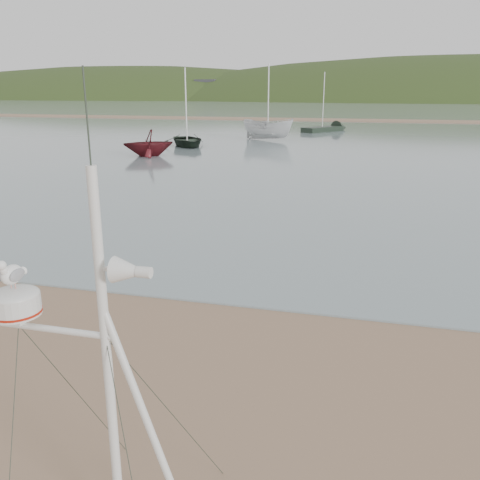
% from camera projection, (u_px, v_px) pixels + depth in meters
% --- Properties ---
extents(ground, '(560.00, 560.00, 0.00)m').
position_uv_depth(ground, '(43.00, 406.00, 7.16)').
color(ground, '#7F6149').
rests_on(ground, ground).
extents(water, '(560.00, 256.00, 0.04)m').
position_uv_depth(water, '(359.00, 107.00, 129.58)').
color(water, gray).
rests_on(water, ground).
extents(sandbar, '(560.00, 7.00, 0.07)m').
position_uv_depth(sandbar, '(345.00, 120.00, 72.06)').
color(sandbar, '#7F6149').
rests_on(sandbar, water).
extents(hill_ridge, '(620.00, 180.00, 80.00)m').
position_uv_depth(hill_ridge, '(407.00, 145.00, 226.26)').
color(hill_ridge, '#233415').
rests_on(hill_ridge, ground).
extents(far_cottages, '(294.40, 6.30, 8.00)m').
position_uv_depth(far_cottages, '(374.00, 90.00, 187.07)').
color(far_cottages, beige).
rests_on(far_cottages, ground).
extents(mast_rig, '(1.99, 2.12, 4.49)m').
position_uv_depth(mast_rig, '(106.00, 435.00, 4.92)').
color(mast_rig, silver).
rests_on(mast_rig, ground).
extents(boat_dark, '(3.26, 2.55, 4.57)m').
position_uv_depth(boat_dark, '(186.00, 116.00, 38.65)').
color(boat_dark, black).
rests_on(boat_dark, water).
extents(boat_red, '(3.06, 3.30, 3.27)m').
position_uv_depth(boat_red, '(148.00, 131.00, 33.26)').
color(boat_red, '#521218').
rests_on(boat_red, water).
extents(boat_white, '(2.39, 2.36, 4.92)m').
position_uv_depth(boat_white, '(268.00, 111.00, 43.40)').
color(boat_white, silver).
rests_on(boat_white, water).
extents(sailboat_dark_mid, '(4.94, 6.26, 6.47)m').
position_uv_depth(sailboat_dark_mid, '(332.00, 128.00, 53.84)').
color(sailboat_dark_mid, black).
rests_on(sailboat_dark_mid, ground).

